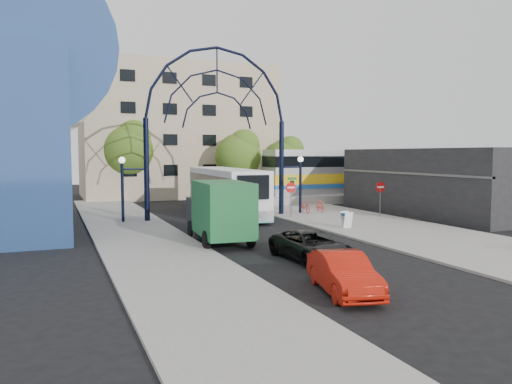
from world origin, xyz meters
name	(u,v)px	position (x,y,z in m)	size (l,w,h in m)	color
ground	(313,255)	(0.00, 0.00, 0.00)	(120.00, 120.00, 0.00)	black
sidewalk_east	(400,231)	(8.00, 4.00, 0.06)	(8.00, 56.00, 0.12)	gray
plaza_west	(146,242)	(-6.50, 6.00, 0.06)	(5.00, 50.00, 0.12)	gray
gateway_arch	(217,97)	(0.00, 14.00, 8.56)	(13.64, 0.44, 12.10)	black
stop_sign	(291,191)	(4.80, 12.00, 1.99)	(0.80, 0.07, 2.50)	slate
do_not_enter_sign	(380,190)	(11.00, 10.00, 1.98)	(0.76, 0.07, 2.48)	slate
street_name_sign	(292,188)	(5.20, 12.60, 2.13)	(0.70, 0.70, 2.80)	slate
sandwich_board	(347,218)	(5.60, 5.98, 0.74)	(0.55, 0.61, 0.99)	white
commercial_block_east	(435,182)	(16.00, 10.00, 2.50)	(6.00, 16.00, 5.00)	black
apartment_block	(176,132)	(2.00, 34.97, 7.00)	(20.00, 12.10, 14.00)	tan
train_platform	(381,195)	(20.00, 22.00, 0.40)	(32.00, 5.00, 0.80)	gray
train_car	(382,171)	(20.00, 22.00, 2.90)	(25.10, 3.05, 4.20)	#B7B7BC
tree_north_a	(240,154)	(6.12, 25.93, 4.61)	(4.48, 4.48, 7.00)	#382314
tree_north_b	(129,147)	(-3.88, 29.93, 5.27)	(5.12, 5.12, 8.00)	#382314
tree_north_c	(286,157)	(12.12, 27.93, 4.28)	(4.16, 4.16, 6.50)	#382314
city_bus	(226,191)	(1.13, 15.54, 1.83)	(3.55, 12.91, 3.51)	white
green_truck	(219,212)	(-2.88, 4.96, 1.60)	(2.80, 6.49, 3.20)	black
black_suv	(311,246)	(-0.61, -0.93, 0.64)	(2.12, 4.60, 1.28)	black
red_sedan	(343,273)	(-2.08, -5.84, 0.68)	(1.43, 4.10, 1.35)	#B6190B
bike_near_a	(305,207)	(6.97, 13.94, 0.58)	(0.61, 1.76, 0.93)	red
bike_near_b	(320,206)	(8.34, 14.00, 0.58)	(0.43, 1.52, 0.92)	red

